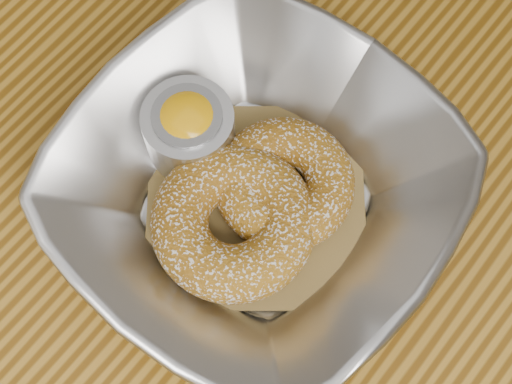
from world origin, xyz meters
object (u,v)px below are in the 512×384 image
Objects in this scene: donut_front at (233,222)px; ramekin at (189,129)px; serving_bowl at (256,192)px; donut_back at (284,183)px; table at (284,219)px.

ramekin is at bearing 154.34° from donut_front.
serving_bowl is 0.02m from donut_back.
ramekin reaches higher than donut_back.
donut_back is at bearing -63.42° from table.
serving_bowl reaches higher than ramekin.
serving_bowl is at bearing -5.41° from ramekin.
ramekin is (-0.06, -0.03, 0.13)m from table.
ramekin reaches higher than donut_front.
donut_front is at bearing -89.05° from table.
donut_back is at bearing 9.36° from ramekin.
ramekin is (-0.06, 0.03, 0.00)m from donut_front.
donut_front is 1.75× the size of ramekin.
serving_bowl is at bearing 93.50° from donut_front.
donut_front is at bearing -25.66° from ramekin.
donut_back is (0.01, -0.02, 0.13)m from table.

